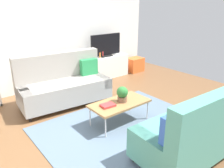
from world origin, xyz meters
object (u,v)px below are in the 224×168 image
Objects in this scene: tv_console at (106,67)px; table_book_0 at (108,105)px; tv at (106,46)px; vase_0 at (88,57)px; vase_1 at (92,56)px; couch_green at (200,128)px; coffee_table at (120,104)px; storage_trunk at (135,65)px; potted_plant at (122,94)px; bottle_0 at (100,55)px; couch_beige at (64,84)px; bottle_1 at (103,54)px.

table_book_0 is at bearing -126.37° from tv_console.
tv reaches higher than vase_0.
tv_console is 11.01× the size of vase_0.
vase_1 is (1.28, 2.36, 0.26)m from table_book_0.
couch_green reaches higher than vase_0.
coffee_table is 2.72m from tv_console.
storage_trunk is 2.17× the size of table_book_0.
bottle_0 is (1.14, 2.28, 0.14)m from potted_plant.
storage_trunk is (2.91, 0.79, -0.22)m from couch_beige.
bottle_0 is at bearing -14.48° from vase_0.
couch_beige reaches higher than bottle_0.
couch_green is (0.66, -2.84, 0.01)m from couch_beige.
couch_green is 13.37× the size of bottle_0.
bottle_0 is (-1.33, 0.06, 0.49)m from storage_trunk.
couch_beige reaches higher than potted_plant.
vase_1 is (-0.42, 0.07, -0.25)m from tv.
potted_plant is (-1.38, -2.30, -0.38)m from tv.
tv_console reaches higher than storage_trunk.
vase_0 is 0.97× the size of vase_1.
bottle_1 is at bearing 55.30° from table_book_0.
tv reaches higher than couch_beige.
vase_0 is at bearing 71.42° from potted_plant.
table_book_0 is 1.65× the size of bottle_0.
storage_trunk is at bearing -2.58° from bottle_0.
couch_green reaches higher than tv_console.
vase_1 reaches higher than table_book_0.
vase_0 is (1.12, 2.36, 0.27)m from table_book_0.
coffee_table is (0.38, -1.42, -0.05)m from couch_beige.
bottle_1 reaches higher than tv_console.
couch_beige is 1.01× the size of couch_green.
potted_plant reaches higher than tv_console.
potted_plant is at bearing -108.58° from vase_0.
vase_0 reaches higher than table_book_0.
table_book_0 reaches higher than storage_trunk.
potted_plant is (0.44, -1.42, 0.13)m from couch_beige.
table_book_0 is at bearing -115.40° from vase_0.
coffee_table is (-0.28, 1.42, -0.05)m from couch_green.
vase_1 is at bearing 0.00° from vase_0.
bottle_0 is (0.35, -0.09, 0.01)m from vase_0.
potted_plant is (-2.48, -2.22, 0.35)m from storage_trunk.
couch_green is at bearing -107.24° from tv.
vase_1 is 0.80× the size of bottle_1.
couch_green is 3.92m from tv.
bottle_0 is (1.20, 2.27, 0.32)m from coffee_table.
couch_beige is 13.54× the size of bottle_0.
table_book_0 is (-1.70, -2.29, -0.51)m from tv.
tv_console reaches higher than coffee_table.
storage_trunk is at bearing -5.19° from tv_console.
couch_green is at bearing -105.48° from bottle_1.
couch_green reaches higher than potted_plant.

